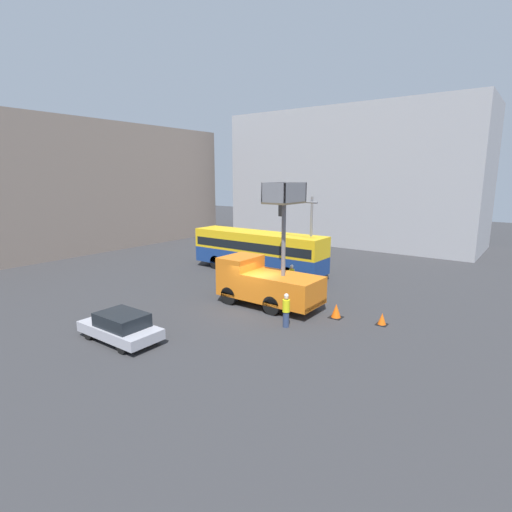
% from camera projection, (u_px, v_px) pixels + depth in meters
% --- Properties ---
extents(ground_plane, '(120.00, 120.00, 0.00)m').
position_uv_depth(ground_plane, '(252.00, 308.00, 23.59)').
color(ground_plane, '#333335').
extents(building_backdrop_far, '(44.00, 10.00, 13.10)m').
position_uv_depth(building_backdrop_far, '(22.00, 188.00, 38.30)').
color(building_backdrop_far, gray).
rests_on(building_backdrop_far, ground_plane).
extents(building_backdrop_side, '(10.00, 28.00, 14.91)m').
position_uv_depth(building_backdrop_side, '(353.00, 178.00, 46.34)').
color(building_backdrop_side, '#9E9EA3').
rests_on(building_backdrop_side, ground_plane).
extents(utility_truck, '(2.56, 6.24, 7.32)m').
position_uv_depth(utility_truck, '(266.00, 280.00, 23.74)').
color(utility_truck, orange).
rests_on(utility_truck, ground_plane).
extents(city_bus, '(2.52, 11.44, 3.28)m').
position_uv_depth(city_bus, '(258.00, 249.00, 31.90)').
color(city_bus, navy).
rests_on(city_bus, ground_plane).
extents(traffic_light_pole, '(3.60, 3.35, 6.21)m').
position_uv_depth(traffic_light_pole, '(301.00, 225.00, 28.44)').
color(traffic_light_pole, slate).
rests_on(traffic_light_pole, ground_plane).
extents(road_worker_near_truck, '(0.38, 0.38, 1.80)m').
position_uv_depth(road_worker_near_truck, '(286.00, 310.00, 20.48)').
color(road_worker_near_truck, navy).
rests_on(road_worker_near_truck, ground_plane).
extents(road_worker_directing, '(0.38, 0.38, 1.78)m').
position_uv_depth(road_worker_directing, '(292.00, 277.00, 27.12)').
color(road_worker_directing, navy).
rests_on(road_worker_directing, ground_plane).
extents(traffic_cone_near_truck, '(0.56, 0.56, 0.64)m').
position_uv_depth(traffic_cone_near_truck, '(382.00, 319.00, 20.89)').
color(traffic_cone_near_truck, black).
rests_on(traffic_cone_near_truck, ground_plane).
extents(traffic_cone_mid_road, '(0.68, 0.68, 0.78)m').
position_uv_depth(traffic_cone_mid_road, '(336.00, 311.00, 21.93)').
color(traffic_cone_mid_road, black).
rests_on(traffic_cone_mid_road, ground_plane).
extents(parked_car_curbside, '(1.89, 4.23, 1.39)m').
position_uv_depth(parked_car_curbside, '(121.00, 326.00, 18.79)').
color(parked_car_curbside, '#A8A8B2').
rests_on(parked_car_curbside, ground_plane).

